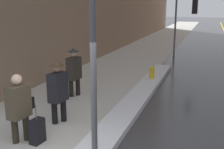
{
  "coord_description": "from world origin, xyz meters",
  "views": [
    {
      "loc": [
        2.43,
        -4.05,
        3.15
      ],
      "look_at": [
        -0.4,
        4.0,
        1.05
      ],
      "focal_mm": 45.0,
      "sensor_mm": 36.0,
      "label": 1
    }
  ],
  "objects_px": {
    "lamp_post": "(93,20)",
    "pedestrian_in_fedora": "(74,70)",
    "pedestrian_trailing": "(58,89)",
    "fire_hydrant": "(152,74)",
    "traffic_light_near": "(187,14)",
    "rolling_suitcase": "(37,131)",
    "pedestrian_nearside": "(19,105)"
  },
  "relations": [
    {
      "from": "pedestrian_nearside",
      "to": "pedestrian_in_fedora",
      "type": "height_order",
      "value": "pedestrian_in_fedora"
    },
    {
      "from": "pedestrian_trailing",
      "to": "pedestrian_in_fedora",
      "type": "relative_size",
      "value": 1.01
    },
    {
      "from": "pedestrian_nearside",
      "to": "pedestrian_trailing",
      "type": "xyz_separation_m",
      "value": [
        0.29,
        1.27,
        0.05
      ]
    },
    {
      "from": "lamp_post",
      "to": "rolling_suitcase",
      "type": "bearing_deg",
      "value": 166.84
    },
    {
      "from": "pedestrian_trailing",
      "to": "fire_hydrant",
      "type": "xyz_separation_m",
      "value": [
        1.56,
        5.0,
        -0.62
      ]
    },
    {
      "from": "lamp_post",
      "to": "pedestrian_trailing",
      "type": "relative_size",
      "value": 2.73
    },
    {
      "from": "lamp_post",
      "to": "traffic_light_near",
      "type": "bearing_deg",
      "value": 87.31
    },
    {
      "from": "pedestrian_nearside",
      "to": "fire_hydrant",
      "type": "height_order",
      "value": "pedestrian_nearside"
    },
    {
      "from": "pedestrian_in_fedora",
      "to": "rolling_suitcase",
      "type": "height_order",
      "value": "pedestrian_in_fedora"
    },
    {
      "from": "pedestrian_nearside",
      "to": "fire_hydrant",
      "type": "bearing_deg",
      "value": 170.36
    },
    {
      "from": "lamp_post",
      "to": "pedestrian_in_fedora",
      "type": "height_order",
      "value": "lamp_post"
    },
    {
      "from": "traffic_light_near",
      "to": "lamp_post",
      "type": "bearing_deg",
      "value": -86.28
    },
    {
      "from": "lamp_post",
      "to": "pedestrian_in_fedora",
      "type": "xyz_separation_m",
      "value": [
        -2.4,
        3.86,
        -1.94
      ]
    },
    {
      "from": "pedestrian_nearside",
      "to": "lamp_post",
      "type": "bearing_deg",
      "value": 87.52
    },
    {
      "from": "pedestrian_in_fedora",
      "to": "pedestrian_nearside",
      "type": "bearing_deg",
      "value": 12.88
    },
    {
      "from": "lamp_post",
      "to": "pedestrian_trailing",
      "type": "xyz_separation_m",
      "value": [
        -1.73,
        1.6,
        -1.93
      ]
    },
    {
      "from": "rolling_suitcase",
      "to": "fire_hydrant",
      "type": "xyz_separation_m",
      "value": [
        1.44,
        6.22,
        0.04
      ]
    },
    {
      "from": "lamp_post",
      "to": "pedestrian_in_fedora",
      "type": "relative_size",
      "value": 2.75
    },
    {
      "from": "pedestrian_trailing",
      "to": "rolling_suitcase",
      "type": "relative_size",
      "value": 1.86
    },
    {
      "from": "pedestrian_nearside",
      "to": "rolling_suitcase",
      "type": "relative_size",
      "value": 1.74
    },
    {
      "from": "pedestrian_trailing",
      "to": "lamp_post",
      "type": "bearing_deg",
      "value": 54.01
    },
    {
      "from": "traffic_light_near",
      "to": "pedestrian_nearside",
      "type": "relative_size",
      "value": 2.25
    },
    {
      "from": "traffic_light_near",
      "to": "rolling_suitcase",
      "type": "xyz_separation_m",
      "value": [
        -2.22,
        -12.53,
        -2.39
      ]
    },
    {
      "from": "fire_hydrant",
      "to": "pedestrian_in_fedora",
      "type": "bearing_deg",
      "value": -129.08
    },
    {
      "from": "traffic_light_near",
      "to": "pedestrian_trailing",
      "type": "bearing_deg",
      "value": -95.29
    },
    {
      "from": "pedestrian_trailing",
      "to": "fire_hydrant",
      "type": "height_order",
      "value": "pedestrian_trailing"
    },
    {
      "from": "pedestrian_in_fedora",
      "to": "fire_hydrant",
      "type": "bearing_deg",
      "value": 147.69
    },
    {
      "from": "traffic_light_near",
      "to": "pedestrian_trailing",
      "type": "height_order",
      "value": "traffic_light_near"
    },
    {
      "from": "traffic_light_near",
      "to": "rolling_suitcase",
      "type": "height_order",
      "value": "traffic_light_near"
    },
    {
      "from": "traffic_light_near",
      "to": "rolling_suitcase",
      "type": "bearing_deg",
      "value": -93.63
    },
    {
      "from": "fire_hydrant",
      "to": "rolling_suitcase",
      "type": "bearing_deg",
      "value": -103.0
    },
    {
      "from": "lamp_post",
      "to": "pedestrian_in_fedora",
      "type": "distance_m",
      "value": 4.94
    }
  ]
}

